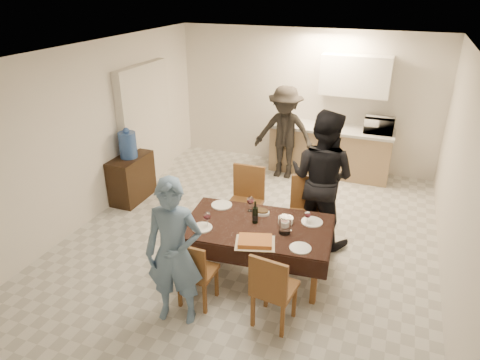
# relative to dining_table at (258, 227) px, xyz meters

# --- Properties ---
(floor) EXTENTS (5.00, 6.00, 0.02)m
(floor) POSITION_rel_dining_table_xyz_m (-0.32, 0.73, -0.66)
(floor) COLOR silver
(floor) RESTS_ON ground
(ceiling) EXTENTS (5.00, 6.00, 0.02)m
(ceiling) POSITION_rel_dining_table_xyz_m (-0.32, 0.73, 1.94)
(ceiling) COLOR white
(ceiling) RESTS_ON wall_back
(wall_back) EXTENTS (5.00, 0.02, 2.60)m
(wall_back) POSITION_rel_dining_table_xyz_m (-0.32, 3.73, 0.64)
(wall_back) COLOR silver
(wall_back) RESTS_ON floor
(wall_front) EXTENTS (5.00, 0.02, 2.60)m
(wall_front) POSITION_rel_dining_table_xyz_m (-0.32, -2.27, 0.64)
(wall_front) COLOR silver
(wall_front) RESTS_ON floor
(wall_left) EXTENTS (0.02, 6.00, 2.60)m
(wall_left) POSITION_rel_dining_table_xyz_m (-2.82, 0.73, 0.64)
(wall_left) COLOR silver
(wall_left) RESTS_ON floor
(wall_right) EXTENTS (0.02, 6.00, 2.60)m
(wall_right) POSITION_rel_dining_table_xyz_m (2.18, 0.73, 0.64)
(wall_right) COLOR silver
(wall_right) RESTS_ON floor
(stub_partition) EXTENTS (0.15, 1.40, 2.10)m
(stub_partition) POSITION_rel_dining_table_xyz_m (-2.74, 1.93, 0.39)
(stub_partition) COLOR silver
(stub_partition) RESTS_ON floor
(kitchen_base_cabinet) EXTENTS (2.20, 0.60, 0.86)m
(kitchen_base_cabinet) POSITION_rel_dining_table_xyz_m (0.28, 3.41, -0.23)
(kitchen_base_cabinet) COLOR #9E825F
(kitchen_base_cabinet) RESTS_ON floor
(kitchen_worktop) EXTENTS (2.24, 0.64, 0.05)m
(kitchen_worktop) POSITION_rel_dining_table_xyz_m (0.28, 3.41, 0.23)
(kitchen_worktop) COLOR beige
(kitchen_worktop) RESTS_ON kitchen_base_cabinet
(upper_cabinet) EXTENTS (1.20, 0.34, 0.70)m
(upper_cabinet) POSITION_rel_dining_table_xyz_m (0.58, 3.55, 1.19)
(upper_cabinet) COLOR white
(upper_cabinet) RESTS_ON wall_back
(dining_table) EXTENTS (1.85, 1.19, 0.69)m
(dining_table) POSITION_rel_dining_table_xyz_m (0.00, 0.00, 0.00)
(dining_table) COLOR black
(dining_table) RESTS_ON floor
(chair_near_left) EXTENTS (0.39, 0.39, 0.46)m
(chair_near_left) POSITION_rel_dining_table_xyz_m (-0.45, -0.83, -0.14)
(chair_near_left) COLOR brown
(chair_near_left) RESTS_ON floor
(chair_near_right) EXTENTS (0.46, 0.46, 0.50)m
(chair_near_right) POSITION_rel_dining_table_xyz_m (0.45, -0.84, -0.10)
(chair_near_right) COLOR brown
(chair_near_right) RESTS_ON floor
(chair_far_left) EXTENTS (0.48, 0.48, 0.55)m
(chair_far_left) POSITION_rel_dining_table_xyz_m (-0.45, 0.65, -0.03)
(chair_far_left) COLOR brown
(chair_far_left) RESTS_ON floor
(chair_far_right) EXTENTS (0.56, 0.57, 0.54)m
(chair_far_right) POSITION_rel_dining_table_xyz_m (0.45, 0.65, -0.04)
(chair_far_right) COLOR brown
(chair_far_right) RESTS_ON floor
(console) EXTENTS (0.41, 0.82, 0.76)m
(console) POSITION_rel_dining_table_xyz_m (-2.60, 1.16, -0.28)
(console) COLOR black
(console) RESTS_ON floor
(water_jug) EXTENTS (0.28, 0.28, 0.42)m
(water_jug) POSITION_rel_dining_table_xyz_m (-2.60, 1.16, 0.31)
(water_jug) COLOR #3861B5
(water_jug) RESTS_ON console
(wine_bottle) EXTENTS (0.07, 0.07, 0.29)m
(wine_bottle) POSITION_rel_dining_table_xyz_m (-0.05, 0.05, 0.18)
(wine_bottle) COLOR black
(wine_bottle) RESTS_ON dining_table
(water_pitcher) EXTENTS (0.14, 0.14, 0.21)m
(water_pitcher) POSITION_rel_dining_table_xyz_m (0.35, -0.05, 0.14)
(water_pitcher) COLOR white
(water_pitcher) RESTS_ON dining_table
(savoury_tart) EXTENTS (0.52, 0.44, 0.06)m
(savoury_tart) POSITION_rel_dining_table_xyz_m (0.10, -0.38, 0.06)
(savoury_tart) COLOR #BE7637
(savoury_tart) RESTS_ON dining_table
(salad_bowl) EXTENTS (0.18, 0.18, 0.07)m
(salad_bowl) POSITION_rel_dining_table_xyz_m (0.30, 0.18, 0.07)
(salad_bowl) COLOR white
(salad_bowl) RESTS_ON dining_table
(mushroom_dish) EXTENTS (0.20, 0.20, 0.04)m
(mushroom_dish) POSITION_rel_dining_table_xyz_m (-0.05, 0.28, 0.05)
(mushroom_dish) COLOR white
(mushroom_dish) RESTS_ON dining_table
(wine_glass_a) EXTENTS (0.09, 0.09, 0.20)m
(wine_glass_a) POSITION_rel_dining_table_xyz_m (-0.55, -0.25, 0.13)
(wine_glass_a) COLOR white
(wine_glass_a) RESTS_ON dining_table
(wine_glass_b) EXTENTS (0.08, 0.08, 0.17)m
(wine_glass_b) POSITION_rel_dining_table_xyz_m (0.55, 0.25, 0.12)
(wine_glass_b) COLOR white
(wine_glass_b) RESTS_ON dining_table
(wine_glass_c) EXTENTS (0.09, 0.09, 0.21)m
(wine_glass_c) POSITION_rel_dining_table_xyz_m (-0.20, 0.30, 0.13)
(wine_glass_c) COLOR white
(wine_glass_c) RESTS_ON dining_table
(plate_near_left) EXTENTS (0.25, 0.25, 0.01)m
(plate_near_left) POSITION_rel_dining_table_xyz_m (-0.60, -0.30, 0.04)
(plate_near_left) COLOR white
(plate_near_left) RESTS_ON dining_table
(plate_near_right) EXTENTS (0.24, 0.24, 0.01)m
(plate_near_right) POSITION_rel_dining_table_xyz_m (0.60, -0.30, 0.04)
(plate_near_right) COLOR white
(plate_near_right) RESTS_ON dining_table
(plate_far_left) EXTENTS (0.27, 0.27, 0.02)m
(plate_far_left) POSITION_rel_dining_table_xyz_m (-0.60, 0.30, 0.04)
(plate_far_left) COLOR white
(plate_far_left) RESTS_ON dining_table
(plate_far_right) EXTENTS (0.26, 0.26, 0.02)m
(plate_far_right) POSITION_rel_dining_table_xyz_m (0.60, 0.30, 0.04)
(plate_far_right) COLOR white
(plate_far_right) RESTS_ON dining_table
(microwave) EXTENTS (0.50, 0.34, 0.28)m
(microwave) POSITION_rel_dining_table_xyz_m (1.10, 3.41, 0.39)
(microwave) COLOR white
(microwave) RESTS_ON kitchen_worktop
(person_near) EXTENTS (0.68, 0.53, 1.66)m
(person_near) POSITION_rel_dining_table_xyz_m (-0.55, -1.05, 0.17)
(person_near) COLOR slate
(person_near) RESTS_ON floor
(person_far) EXTENTS (1.07, 0.92, 1.90)m
(person_far) POSITION_rel_dining_table_xyz_m (0.55, 1.05, 0.29)
(person_far) COLOR black
(person_far) RESTS_ON floor
(person_kitchen) EXTENTS (1.10, 0.63, 1.71)m
(person_kitchen) POSITION_rel_dining_table_xyz_m (-0.49, 2.96, 0.20)
(person_kitchen) COLOR black
(person_kitchen) RESTS_ON floor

